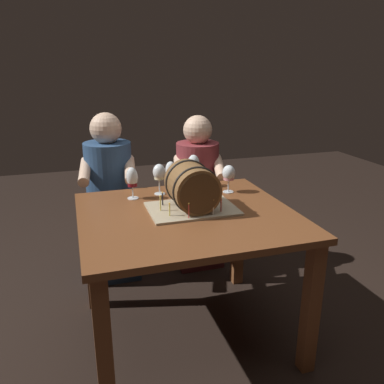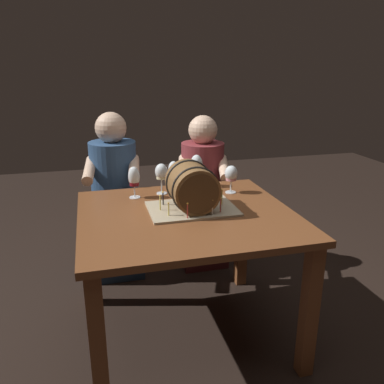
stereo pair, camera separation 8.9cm
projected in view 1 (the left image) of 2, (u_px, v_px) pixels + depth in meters
The scene contains 10 objects.
ground_plane at pixel (188, 333), 2.31m from camera, with size 8.00×8.00×0.00m, color black.
dining_table at pixel (187, 233), 2.11m from camera, with size 1.12×1.01×0.75m.
barrel_cake at pixel (192, 189), 2.09m from camera, with size 0.46×0.33×0.26m.
wine_glass_amber at pixel (193, 165), 2.48m from camera, with size 0.08×0.08×0.21m.
wine_glass_rose at pixel (229, 174), 2.38m from camera, with size 0.08×0.08×0.17m.
wine_glass_empty at pixel (171, 170), 2.44m from camera, with size 0.07×0.07×0.18m.
wine_glass_white at pixel (159, 173), 2.34m from camera, with size 0.08×0.08×0.19m.
wine_glass_red at pixel (132, 179), 2.26m from camera, with size 0.07×0.07×0.19m.
person_seated_left at pixel (111, 205), 2.79m from camera, with size 0.40×0.49×1.20m.
person_seated_right at pixel (197, 200), 2.98m from camera, with size 0.42×0.51×1.15m.
Camera 1 is at (-0.55, -1.86, 1.50)m, focal length 36.95 mm.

